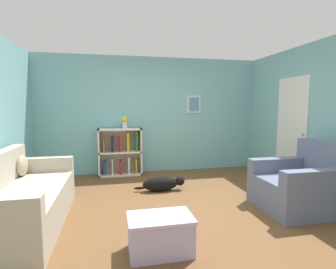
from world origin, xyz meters
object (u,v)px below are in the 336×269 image
object	(u,v)px
dog	(162,184)
vase	(125,122)
couch	(21,202)
recliner_chair	(301,186)
coffee_table	(160,233)
bookshelf	(121,152)

from	to	relation	value
dog	vase	xyz separation A→B (m)	(-0.58, 1.26, 1.04)
vase	couch	bearing A→B (deg)	-121.58
recliner_chair	coffee_table	xyz separation A→B (m)	(-2.22, -0.71, -0.14)
couch	dog	size ratio (longest dim) A/B	2.24
couch	vase	distance (m)	2.80
coffee_table	bookshelf	bearing A→B (deg)	95.19
coffee_table	vase	world-z (taller)	vase
recliner_chair	dog	size ratio (longest dim) A/B	1.17
bookshelf	coffee_table	world-z (taller)	bookshelf
coffee_table	dog	bearing A→B (deg)	78.62
dog	vase	world-z (taller)	vase
bookshelf	coffee_table	bearing A→B (deg)	-84.81
couch	dog	distance (m)	2.23
bookshelf	recliner_chair	bearing A→B (deg)	-44.89
vase	coffee_table	bearing A→B (deg)	-86.54
bookshelf	dog	distance (m)	1.50
couch	recliner_chair	xyz separation A→B (m)	(3.81, -0.21, 0.01)
bookshelf	dog	xyz separation A→B (m)	(0.68, -1.28, -0.37)
couch	bookshelf	world-z (taller)	bookshelf
recliner_chair	coffee_table	bearing A→B (deg)	-162.19
couch	dog	bearing A→B (deg)	27.18
couch	bookshelf	distance (m)	2.64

